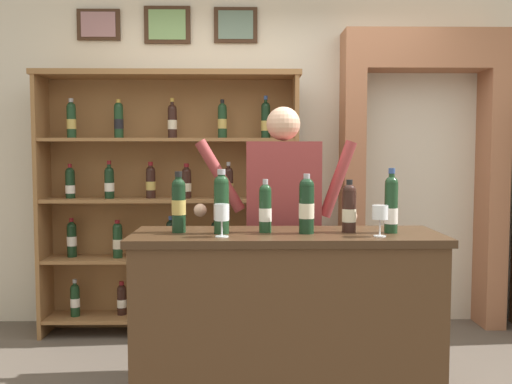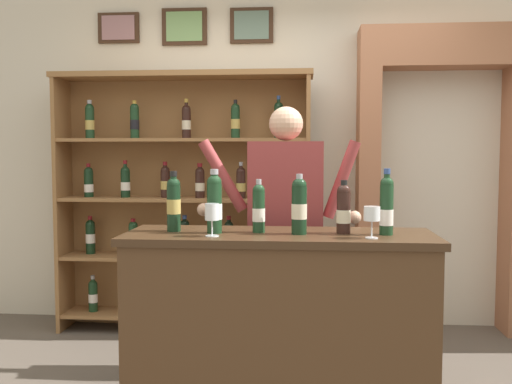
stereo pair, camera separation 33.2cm
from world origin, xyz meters
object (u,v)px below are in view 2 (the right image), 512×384
tasting_bottle_bianco (387,206)px  tasting_bottle_prosecco (259,208)px  tasting_bottle_rosso (344,208)px  tasting_bottle_super_tuscan (299,205)px  wine_glass_center (372,215)px  tasting_bottle_grappa (214,203)px  tasting_counter (279,323)px  wine_shelf (185,195)px  tasting_bottle_brunello (174,202)px  wine_glass_left (212,213)px  shopkeeper (285,209)px

tasting_bottle_bianco → tasting_bottle_prosecco: bearing=177.2°
tasting_bottle_rosso → tasting_bottle_bianco: bearing=-7.8°
tasting_bottle_super_tuscan → wine_glass_center: (0.36, -0.12, -0.04)m
tasting_bottle_grappa → tasting_bottle_prosecco: tasting_bottle_grappa is taller
tasting_counter → tasting_bottle_prosecco: (-0.11, 0.02, 0.61)m
tasting_bottle_bianco → wine_glass_center: (-0.09, -0.13, -0.04)m
wine_shelf → tasting_counter: 1.67m
tasting_bottle_brunello → wine_glass_center: (1.03, -0.17, -0.04)m
tasting_bottle_grappa → wine_glass_left: bearing=-87.0°
tasting_bottle_brunello → shopkeeper: bearing=40.8°
tasting_counter → tasting_bottle_rosso: (0.33, 0.02, 0.61)m
shopkeeper → tasting_counter: bearing=-91.2°
shopkeeper → tasting_bottle_bianco: bearing=-45.0°
tasting_bottle_brunello → tasting_bottle_bianco: bearing=-2.0°
tasting_counter → wine_shelf: bearing=120.3°
shopkeeper → tasting_bottle_brunello: (-0.58, -0.50, 0.08)m
tasting_bottle_bianco → wine_glass_center: size_ratio=2.15×
tasting_bottle_grappa → tasting_bottle_rosso: size_ratio=1.20×
tasting_bottle_rosso → shopkeeper: bearing=122.4°
tasting_bottle_super_tuscan → tasting_bottle_bianco: bearing=1.8°
tasting_bottle_brunello → tasting_bottle_prosecco: (0.46, -0.01, -0.02)m
tasting_bottle_brunello → tasting_bottle_prosecco: size_ratio=1.15×
tasting_counter → tasting_bottle_brunello: (-0.57, 0.02, 0.64)m
tasting_counter → shopkeeper: (0.01, 0.52, 0.56)m
shopkeeper → wine_glass_left: size_ratio=9.98×
tasting_bottle_prosecco → shopkeeper: bearing=76.5°
shopkeeper → tasting_bottle_brunello: 0.77m
wine_glass_left → tasting_bottle_super_tuscan: bearing=14.8°
wine_glass_center → tasting_bottle_prosecco: bearing=164.2°
tasting_bottle_bianco → wine_glass_left: (-0.88, -0.13, -0.03)m
wine_shelf → tasting_bottle_super_tuscan: bearing=-57.1°
tasting_bottle_prosecco → wine_glass_center: (0.57, -0.16, -0.02)m
tasting_bottle_prosecco → tasting_bottle_bianco: size_ratio=0.83×
tasting_bottle_super_tuscan → tasting_bottle_bianco: 0.45m
tasting_bottle_grappa → tasting_bottle_super_tuscan: (0.44, -0.00, -0.01)m
tasting_bottle_prosecco → tasting_bottle_grappa: bearing=-169.5°
tasting_counter → tasting_bottle_bianco: (0.55, -0.01, 0.63)m
wine_glass_center → tasting_bottle_bianco: bearing=55.7°
tasting_counter → tasting_bottle_brunello: tasting_bottle_brunello is taller
tasting_bottle_bianco → wine_glass_center: tasting_bottle_bianco is taller
tasting_bottle_prosecco → wine_glass_left: bearing=-144.0°
tasting_bottle_rosso → wine_glass_center: bearing=-51.4°
tasting_bottle_rosso → wine_glass_left: bearing=-166.6°
tasting_bottle_rosso → tasting_counter: bearing=-177.4°
tasting_counter → tasting_bottle_bianco: bearing=-1.5°
tasting_bottle_grappa → wine_glass_center: bearing=-8.5°
tasting_bottle_grappa → shopkeeper: bearing=57.4°
tasting_counter → wine_glass_center: 0.77m
tasting_bottle_super_tuscan → wine_glass_left: size_ratio=1.87×
tasting_counter → tasting_bottle_super_tuscan: bearing=-15.4°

